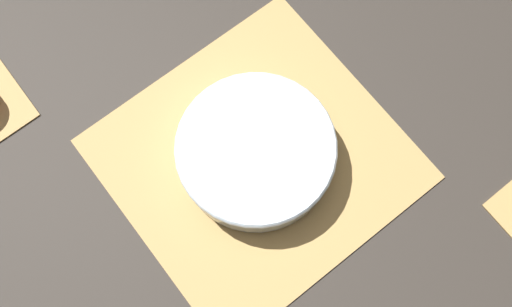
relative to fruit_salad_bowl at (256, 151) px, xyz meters
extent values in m
plane|color=#2D2823|center=(0.00, 0.00, -0.04)|extent=(6.00, 6.00, 0.00)
cube|color=#A8844C|center=(0.00, 0.00, -0.04)|extent=(0.41, 0.43, 0.01)
cube|color=brown|center=(-0.16, 0.00, -0.04)|extent=(0.01, 0.42, 0.00)
cube|color=brown|center=(-0.11, 0.00, -0.04)|extent=(0.01, 0.42, 0.00)
cube|color=brown|center=(-0.07, 0.00, -0.04)|extent=(0.01, 0.42, 0.00)
cube|color=brown|center=(-0.02, 0.00, -0.04)|extent=(0.01, 0.42, 0.00)
cube|color=brown|center=(0.02, 0.00, -0.04)|extent=(0.01, 0.42, 0.00)
cube|color=brown|center=(0.07, 0.00, -0.04)|extent=(0.01, 0.42, 0.00)
cube|color=brown|center=(0.11, 0.00, -0.04)|extent=(0.01, 0.42, 0.00)
cube|color=brown|center=(0.16, 0.00, -0.04)|extent=(0.01, 0.42, 0.00)
cylinder|color=silver|center=(0.00, 0.00, 0.00)|extent=(0.24, 0.24, 0.06)
torus|color=silver|center=(0.00, 0.00, 0.02)|extent=(0.24, 0.24, 0.01)
cylinder|color=beige|center=(-0.01, -0.02, -0.02)|extent=(0.03, 0.03, 0.01)
cylinder|color=beige|center=(-0.05, 0.07, -0.02)|extent=(0.03, 0.03, 0.01)
cylinder|color=beige|center=(0.04, -0.08, 0.00)|extent=(0.03, 0.03, 0.01)
cylinder|color=beige|center=(0.06, -0.03, 0.02)|extent=(0.03, 0.03, 0.01)
cylinder|color=beige|center=(-0.02, 0.03, -0.02)|extent=(0.03, 0.03, 0.01)
cylinder|color=beige|center=(0.01, -0.03, 0.00)|extent=(0.03, 0.03, 0.01)
cylinder|color=beige|center=(0.02, 0.08, 0.01)|extent=(0.03, 0.03, 0.01)
cylinder|color=beige|center=(0.02, 0.03, 0.00)|extent=(0.03, 0.03, 0.01)
cylinder|color=beige|center=(0.01, -0.05, -0.01)|extent=(0.03, 0.03, 0.01)
cube|color=beige|center=(-0.01, 0.03, 0.01)|extent=(0.03, 0.03, 0.03)
cube|color=beige|center=(-0.01, 0.09, -0.02)|extent=(0.02, 0.02, 0.02)
cube|color=beige|center=(0.06, 0.06, 0.01)|extent=(0.02, 0.02, 0.02)
cube|color=beige|center=(-0.08, -0.01, 0.00)|extent=(0.03, 0.03, 0.03)
cube|color=beige|center=(-0.07, -0.06, 0.01)|extent=(0.02, 0.02, 0.02)
cube|color=beige|center=(0.08, 0.04, -0.01)|extent=(0.02, 0.02, 0.02)
cube|color=beige|center=(0.04, 0.07, -0.02)|extent=(0.02, 0.02, 0.02)
ellipsoid|color=#F9A338|center=(-0.03, -0.04, 0.00)|extent=(0.03, 0.02, 0.01)
ellipsoid|color=red|center=(0.05, -0.01, -0.01)|extent=(0.03, 0.01, 0.01)
ellipsoid|color=#F9A338|center=(0.07, -0.07, 0.00)|extent=(0.02, 0.01, 0.01)
ellipsoid|color=red|center=(0.08, 0.01, 0.00)|extent=(0.03, 0.02, 0.02)
ellipsoid|color=#F9A338|center=(-0.01, 0.00, 0.01)|extent=(0.02, 0.01, 0.01)
camera|label=1|loc=(0.21, -0.17, 0.86)|focal=42.00mm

